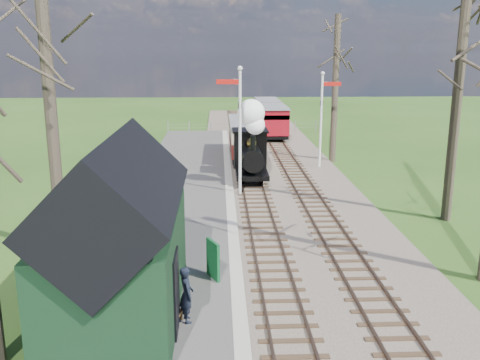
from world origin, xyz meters
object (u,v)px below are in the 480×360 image
object	(u,v)px
station_shed	(119,238)
semaphore_near	(239,122)
coach	(245,137)
semaphore_far	(322,112)
red_carriage_b	(267,113)
bench	(163,316)
locomotive	(251,145)
sign_board	(213,260)
red_carriage_a	(274,121)
person	(186,294)

from	to	relation	value
station_shed	semaphore_near	size ratio (longest dim) A/B	1.01
coach	semaphore_far	bearing A→B (deg)	-32.49
red_carriage_b	semaphore_near	bearing A→B (deg)	-98.67
semaphore_near	bench	world-z (taller)	semaphore_near
semaphore_far	locomotive	bearing A→B (deg)	-143.24
locomotive	coach	world-z (taller)	locomotive
station_shed	bench	distance (m)	2.28
sign_board	red_carriage_a	bearing A→B (deg)	80.35
semaphore_near	semaphore_far	size ratio (longest dim) A/B	1.09
red_carriage_b	person	distance (m)	35.03
semaphore_near	locomotive	size ratio (longest dim) A/B	1.42
red_carriage_a	person	size ratio (longest dim) A/B	3.36
semaphore_far	coach	world-z (taller)	semaphore_far
coach	red_carriage_a	world-z (taller)	coach
sign_board	bench	world-z (taller)	sign_board
coach	red_carriage_a	bearing A→B (deg)	71.57
red_carriage_a	red_carriage_b	bearing A→B (deg)	90.00
person	sign_board	bearing A→B (deg)	-28.46
station_shed	sign_board	distance (m)	3.49
coach	red_carriage_a	size ratio (longest dim) A/B	1.41
red_carriage_b	locomotive	bearing A→B (deg)	-97.68
semaphore_near	red_carriage_b	distance (m)	22.45
red_carriage_b	person	size ratio (longest dim) A/B	3.36
station_shed	coach	size ratio (longest dim) A/B	0.90
station_shed	bench	world-z (taller)	station_shed
station_shed	sign_board	xyz separation A→B (m)	(2.39, 2.07, -1.47)
sign_board	person	size ratio (longest dim) A/B	0.80
semaphore_near	bench	distance (m)	13.56
bench	coach	bearing A→B (deg)	81.81
semaphore_near	locomotive	xyz separation A→B (m)	(0.76, 2.72, -1.60)
station_shed	red_carriage_b	size ratio (longest dim) A/B	1.27
locomotive	bench	world-z (taller)	locomotive
red_carriage_a	semaphore_near	bearing A→B (deg)	-101.48
semaphore_near	semaphore_far	xyz separation A→B (m)	(5.14, 6.00, -0.27)
semaphore_near	semaphore_far	bearing A→B (deg)	49.40
red_carriage_b	semaphore_far	bearing A→B (deg)	-83.71
semaphore_near	person	bearing A→B (deg)	-98.13
bench	person	world-z (taller)	person
person	red_carriage_a	bearing A→B (deg)	-24.52
locomotive	red_carriage_a	world-z (taller)	locomotive
red_carriage_a	bench	xyz separation A→B (m)	(-5.74, -29.59, -0.88)
semaphore_far	station_shed	bearing A→B (deg)	-115.72
coach	red_carriage_b	distance (m)	13.56
semaphore_far	bench	size ratio (longest dim) A/B	3.86
red_carriage_a	sign_board	world-z (taller)	red_carriage_a
station_shed	sign_board	bearing A→B (deg)	40.95
semaphore_far	locomotive	world-z (taller)	semaphore_far
station_shed	bench	size ratio (longest dim) A/B	4.25
semaphore_far	red_carriage_a	bearing A→B (deg)	99.51
coach	red_carriage_b	size ratio (longest dim) A/B	1.41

